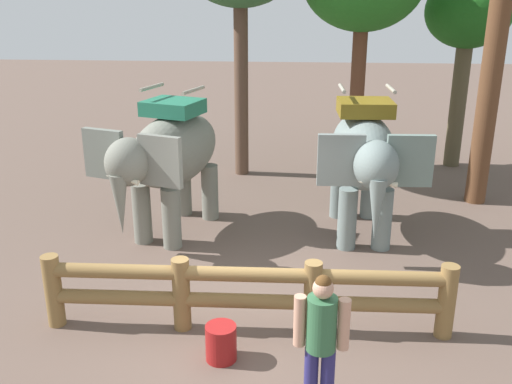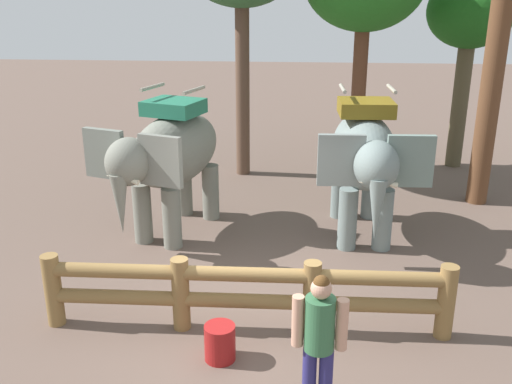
{
  "view_description": "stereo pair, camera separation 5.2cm",
  "coord_description": "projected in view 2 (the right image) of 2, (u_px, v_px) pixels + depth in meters",
  "views": [
    {
      "loc": [
        0.63,
        -7.12,
        4.46
      ],
      "look_at": [
        0.0,
        1.45,
        1.4
      ],
      "focal_mm": 40.5,
      "sensor_mm": 36.0,
      "label": 1
    },
    {
      "loc": [
        0.68,
        -7.11,
        4.46
      ],
      "look_at": [
        0.0,
        1.45,
        1.4
      ],
      "focal_mm": 40.5,
      "sensor_mm": 36.0,
      "label": 2
    }
  ],
  "objects": [
    {
      "name": "elephant_near_left",
      "position": [
        170.0,
        155.0,
        10.57
      ],
      "size": [
        2.26,
        3.31,
        2.77
      ],
      "color": "slate",
      "rests_on": "ground"
    },
    {
      "name": "tourist_woman_in_black",
      "position": [
        319.0,
        335.0,
        6.12
      ],
      "size": [
        0.59,
        0.35,
        1.68
      ],
      "color": "navy",
      "rests_on": "ground"
    },
    {
      "name": "elephant_center",
      "position": [
        365.0,
        156.0,
        10.44
      ],
      "size": [
        1.85,
        3.24,
        2.79
      ],
      "color": "slate",
      "rests_on": "ground"
    },
    {
      "name": "feed_bucket",
      "position": [
        220.0,
        342.0,
        7.26
      ],
      "size": [
        0.39,
        0.39,
        0.48
      ],
      "color": "maroon",
      "rests_on": "ground"
    },
    {
      "name": "log_fence",
      "position": [
        246.0,
        291.0,
        7.76
      ],
      "size": [
        5.56,
        0.34,
        1.05
      ],
      "color": "olive",
      "rests_on": "ground"
    },
    {
      "name": "tree_far_right",
      "position": [
        470.0,
        17.0,
        14.04
      ],
      "size": [
        2.1,
        2.1,
        4.8
      ],
      "color": "brown",
      "rests_on": "ground"
    },
    {
      "name": "ground_plane",
      "position": [
        248.0,
        318.0,
        8.23
      ],
      "size": [
        60.0,
        60.0,
        0.0
      ],
      "primitive_type": "plane",
      "color": "brown"
    }
  ]
}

